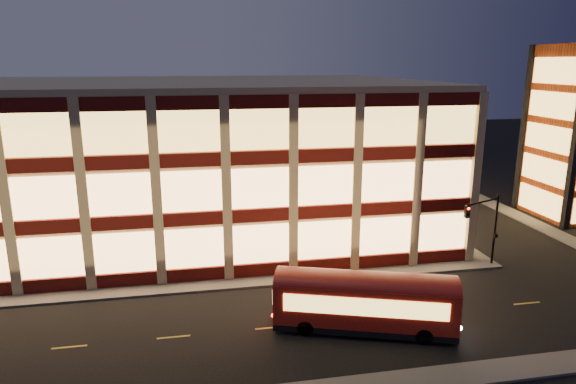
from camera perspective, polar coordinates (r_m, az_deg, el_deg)
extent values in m
plane|color=black|center=(38.49, -9.35, -10.93)|extent=(200.00, 200.00, 0.00)
cube|color=#514F4C|center=(39.45, -13.82, -10.40)|extent=(54.00, 2.00, 0.15)
cube|color=#514F4C|center=(59.18, 12.96, -1.96)|extent=(2.00, 30.00, 0.15)
cube|color=#514F4C|center=(64.33, 21.98, -1.35)|extent=(2.00, 30.00, 0.15)
cube|color=tan|center=(52.76, -13.49, 3.78)|extent=(50.00, 30.00, 14.00)
cube|color=tan|center=(51.97, -13.96, 11.66)|extent=(50.40, 30.40, 0.50)
cube|color=#470C0A|center=(40.03, -13.82, -9.13)|extent=(50.10, 0.25, 1.00)
cube|color=#F2AE65|center=(39.27, -14.00, -6.31)|extent=(49.00, 0.20, 3.00)
cube|color=#470C0A|center=(58.68, 12.20, -1.47)|extent=(0.25, 30.10, 1.00)
cube|color=#F2AE65|center=(58.14, 12.29, 0.52)|extent=(0.20, 29.00, 3.00)
cube|color=#470C0A|center=(38.52, -14.20, -3.11)|extent=(50.10, 0.25, 1.00)
cube|color=#F2AE65|center=(37.98, -14.39, -0.08)|extent=(49.00, 0.20, 3.00)
cube|color=#470C0A|center=(57.66, 12.43, 2.74)|extent=(0.25, 30.10, 1.00)
cube|color=#F2AE65|center=(57.28, 12.52, 4.80)|extent=(0.20, 29.00, 3.00)
cube|color=#470C0A|center=(37.47, -14.61, 3.32)|extent=(50.10, 0.25, 1.00)
cube|color=#F2AE65|center=(37.16, -14.81, 6.51)|extent=(49.00, 0.20, 3.00)
cube|color=#470C0A|center=(56.96, 12.67, 7.08)|extent=(0.25, 30.10, 1.00)
cube|color=#F2AE65|center=(56.74, 12.77, 9.18)|extent=(0.20, 29.00, 3.00)
cube|color=black|center=(56.72, 29.39, 5.10)|extent=(0.60, 0.60, 18.00)
cube|color=black|center=(62.98, 24.76, 6.37)|extent=(0.60, 0.60, 18.00)
cube|color=#FFC259|center=(61.05, 26.14, -0.91)|extent=(0.16, 6.60, 2.60)
cube|color=#FFC259|center=(60.33, 26.49, 2.21)|extent=(0.16, 6.60, 2.60)
cube|color=#FFC259|center=(59.80, 26.85, 5.39)|extent=(0.16, 6.60, 2.60)
cube|color=#FFC259|center=(59.46, 27.22, 8.62)|extent=(0.16, 6.60, 2.60)
cube|color=#FFC259|center=(59.31, 27.60, 11.88)|extent=(0.16, 6.60, 2.60)
cylinder|color=black|center=(44.96, 21.99, -3.96)|extent=(0.18, 0.18, 6.00)
cylinder|color=black|center=(42.70, 20.88, -1.01)|extent=(3.56, 1.63, 0.14)
cube|color=black|center=(41.32, 19.29, -2.08)|extent=(0.32, 0.32, 0.95)
sphere|color=#FF0C05|center=(41.09, 19.44, -1.75)|extent=(0.20, 0.20, 0.20)
cube|color=black|center=(44.92, 22.08, -4.52)|extent=(0.25, 0.18, 0.28)
cube|color=#9E1108|center=(32.75, 8.51, -11.96)|extent=(11.38, 6.20, 2.55)
cube|color=black|center=(33.44, 8.41, -14.26)|extent=(11.38, 6.20, 0.39)
cylinder|color=black|center=(32.44, 1.94, -14.83)|extent=(1.05, 0.64, 1.00)
cylinder|color=black|center=(34.58, 2.38, -12.88)|extent=(1.05, 0.64, 1.00)
cylinder|color=black|center=(32.58, 14.89, -15.22)|extent=(1.05, 0.64, 1.00)
cylinder|color=black|center=(34.71, 14.43, -13.25)|extent=(1.05, 0.64, 1.00)
cube|color=#FFC259|center=(31.34, 8.54, -12.56)|extent=(9.25, 3.21, 1.11)
cube|color=#FFC259|center=(33.89, 8.52, -10.40)|extent=(9.25, 3.21, 1.11)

